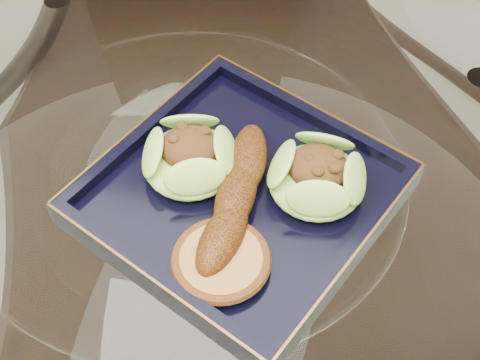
# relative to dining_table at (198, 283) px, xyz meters

# --- Properties ---
(dining_table) EXTENTS (1.13, 1.13, 0.77)m
(dining_table) POSITION_rel_dining_table_xyz_m (0.00, 0.00, 0.00)
(dining_table) COLOR white
(dining_table) RESTS_ON ground
(dining_chair) EXTENTS (0.49, 0.49, 0.87)m
(dining_chair) POSITION_rel_dining_table_xyz_m (-0.10, 0.37, -0.11)
(dining_chair) COLOR black
(dining_chair) RESTS_ON ground
(navy_plate) EXTENTS (0.35, 0.35, 0.02)m
(navy_plate) POSITION_rel_dining_table_xyz_m (0.05, 0.02, 0.17)
(navy_plate) COLOR black
(navy_plate) RESTS_ON dining_table
(lettuce_wrap_left) EXTENTS (0.10, 0.10, 0.03)m
(lettuce_wrap_left) POSITION_rel_dining_table_xyz_m (-0.01, 0.03, 0.20)
(lettuce_wrap_left) COLOR #74AB31
(lettuce_wrap_left) RESTS_ON navy_plate
(lettuce_wrap_right) EXTENTS (0.12, 0.12, 0.03)m
(lettuce_wrap_right) POSITION_rel_dining_table_xyz_m (0.12, 0.04, 0.20)
(lettuce_wrap_right) COLOR #6CA12E
(lettuce_wrap_right) RESTS_ON navy_plate
(roasted_plantain) EXTENTS (0.04, 0.18, 0.03)m
(roasted_plantain) POSITION_rel_dining_table_xyz_m (0.05, -0.00, 0.20)
(roasted_plantain) COLOR #5B2B09
(roasted_plantain) RESTS_ON navy_plate
(crumb_patty) EXTENTS (0.10, 0.10, 0.02)m
(crumb_patty) POSITION_rel_dining_table_xyz_m (0.05, -0.07, 0.19)
(crumb_patty) COLOR #A66937
(crumb_patty) RESTS_ON navy_plate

